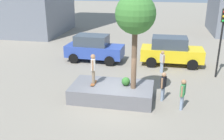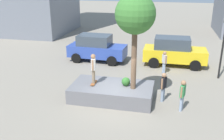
# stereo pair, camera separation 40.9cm
# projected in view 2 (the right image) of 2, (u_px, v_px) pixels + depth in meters

# --- Properties ---
(ground_plane) EXTENTS (120.00, 120.00, 0.00)m
(ground_plane) POSITION_uv_depth(u_px,v_px,m) (117.00, 102.00, 14.12)
(ground_plane) COLOR gray
(planter_ledge) EXTENTS (4.50, 2.49, 0.80)m
(planter_ledge) POSITION_uv_depth(u_px,v_px,m) (112.00, 92.00, 14.41)
(planter_ledge) COLOR slate
(planter_ledge) RESTS_ON ground
(plaza_tree) EXTENTS (2.02, 2.02, 4.95)m
(plaza_tree) POSITION_uv_depth(u_px,v_px,m) (135.00, 15.00, 12.59)
(plaza_tree) COLOR brown
(plaza_tree) RESTS_ON planter_ledge
(boxwood_shrub) EXTENTS (0.47, 0.47, 0.47)m
(boxwood_shrub) POSITION_uv_depth(u_px,v_px,m) (126.00, 82.00, 14.16)
(boxwood_shrub) COLOR #2D6628
(boxwood_shrub) RESTS_ON planter_ledge
(skateboard) EXTENTS (0.23, 0.80, 0.07)m
(skateboard) POSITION_uv_depth(u_px,v_px,m) (94.00, 83.00, 14.46)
(skateboard) COLOR brown
(skateboard) RESTS_ON planter_ledge
(skateboarder) EXTENTS (0.26, 0.56, 1.66)m
(skateboarder) POSITION_uv_depth(u_px,v_px,m) (93.00, 66.00, 14.13)
(skateboarder) COLOR #847056
(skateboarder) RESTS_ON skateboard
(sedan_parked) EXTENTS (4.63, 2.30, 2.12)m
(sedan_parked) POSITION_uv_depth(u_px,v_px,m) (97.00, 48.00, 20.73)
(sedan_parked) COLOR #2D479E
(sedan_parked) RESTS_ON ground
(taxi_cab) EXTENTS (4.67, 2.21, 2.17)m
(taxi_cab) POSITION_uv_depth(u_px,v_px,m) (174.00, 51.00, 19.68)
(taxi_cab) COLOR gold
(taxi_cab) RESTS_ON ground
(passerby_with_bag) EXTENTS (0.33, 0.53, 1.65)m
(passerby_with_bag) POSITION_uv_depth(u_px,v_px,m) (163.00, 85.00, 13.94)
(passerby_with_bag) COLOR #8C9EB7
(passerby_with_bag) RESTS_ON ground
(pedestrian_crossing) EXTENTS (0.35, 0.49, 1.59)m
(pedestrian_crossing) POSITION_uv_depth(u_px,v_px,m) (164.00, 61.00, 18.08)
(pedestrian_crossing) COLOR #8C9EB7
(pedestrian_crossing) RESTS_ON ground
(bystander_watching) EXTENTS (0.31, 0.54, 1.65)m
(bystander_watching) POSITION_uv_depth(u_px,v_px,m) (182.00, 93.00, 12.94)
(bystander_watching) COLOR #8C9EB7
(bystander_watching) RESTS_ON ground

